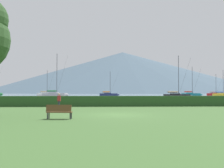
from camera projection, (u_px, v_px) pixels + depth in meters
The scene contains 14 objects.
ground_plane at pixel (118, 115), 19.49m from camera, with size 1000.00×1000.00×0.00m, color #3D602D.
harbor_water at pixel (103, 94), 156.29m from camera, with size 320.00×246.00×0.00m, color #8499A8.
hedge_line at pixel (112, 101), 30.49m from camera, with size 80.00×1.20×1.26m, color #284C23.
sailboat_slip_2 at pixel (222, 95), 90.65m from camera, with size 7.24×3.58×9.60m.
sailboat_slip_3 at pixel (177, 96), 65.77m from camera, with size 7.92×3.48×11.23m.
sailboat_slip_4 at pixel (191, 94), 93.04m from camera, with size 7.96×4.46×11.02m.
sailboat_slip_5 at pixel (215, 94), 105.04m from camera, with size 7.33×3.66×9.09m.
sailboat_slip_6 at pixel (109, 94), 91.64m from camera, with size 7.67×2.73×9.14m.
sailboat_slip_7 at pixel (55, 94), 81.75m from camera, with size 9.29×4.58×14.16m.
sailboat_slip_9 at pixel (46, 94), 102.48m from camera, with size 7.87×3.35×10.44m.
park_bench_near_path at pixel (59, 111), 16.43m from camera, with size 1.71×0.65×0.95m.
person_seated_viewer at pixel (59, 100), 24.64m from camera, with size 0.36×0.57×1.65m.
distant_hill_west_ridge at pixel (123, 72), 338.47m from camera, with size 347.52×347.52×54.74m, color #425666.
distant_hill_central_peak at pixel (119, 81), 395.59m from camera, with size 278.31×278.31×37.13m, color slate.
Camera 1 is at (-1.34, -19.51, 1.83)m, focal length 40.10 mm.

